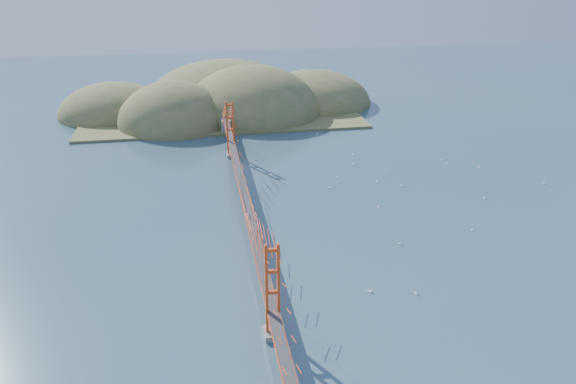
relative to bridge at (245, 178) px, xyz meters
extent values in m
plane|color=#325265|center=(0.00, -0.18, -7.01)|extent=(320.00, 320.00, 0.00)
cube|color=gray|center=(0.00, -30.18, -6.66)|extent=(2.00, 2.40, 0.70)
cube|color=gray|center=(0.00, 29.82, -6.66)|extent=(2.00, 2.40, 0.70)
cube|color=#B83914|center=(0.00, -0.18, -3.71)|extent=(1.40, 92.00, 0.16)
cube|color=#B83914|center=(0.00, -0.18, -3.91)|extent=(1.33, 92.00, 0.24)
cube|color=#38383A|center=(0.00, -0.18, -3.61)|extent=(1.19, 92.00, 0.03)
cube|color=gray|center=(0.00, 45.82, -5.36)|extent=(2.20, 2.60, 3.30)
cube|color=olive|center=(0.00, 63.82, -6.76)|extent=(70.00, 40.00, 0.60)
ellipsoid|color=olive|center=(-12.00, 55.82, -7.01)|extent=(28.00, 28.00, 21.00)
ellipsoid|color=olive|center=(8.00, 61.82, -7.01)|extent=(36.00, 36.00, 25.00)
ellipsoid|color=olive|center=(26.00, 69.82, -7.01)|extent=(32.00, 32.00, 18.00)
ellipsoid|color=olive|center=(-28.00, 67.82, -7.01)|extent=(28.00, 28.00, 16.00)
ellipsoid|color=olive|center=(2.00, 77.82, -7.01)|extent=(44.00, 44.00, 22.00)
cube|color=white|center=(13.37, -23.54, -6.94)|extent=(0.58, 0.57, 0.11)
cylinder|color=white|center=(13.37, -23.54, -6.61)|extent=(0.02, 0.02, 0.67)
cube|color=white|center=(55.75, 5.15, -6.94)|extent=(0.65, 0.46, 0.11)
cylinder|color=white|center=(55.75, 5.15, -6.60)|extent=(0.02, 0.02, 0.68)
cube|color=white|center=(23.90, 20.90, -6.94)|extent=(0.48, 0.60, 0.11)
cylinder|color=white|center=(23.90, 20.90, -6.62)|extent=(0.02, 0.02, 0.64)
cube|color=white|center=(42.64, 17.91, -6.95)|extent=(0.36, 0.57, 0.10)
cylinder|color=white|center=(42.64, 17.91, -6.66)|extent=(0.02, 0.02, 0.59)
cube|color=white|center=(6.62, 17.70, -6.95)|extent=(0.58, 0.34, 0.10)
cylinder|color=white|center=(6.62, 17.70, -6.65)|extent=(0.02, 0.02, 0.60)
cube|color=white|center=(22.36, 0.53, -6.96)|extent=(0.16, 0.47, 0.09)
cylinder|color=white|center=(22.36, 0.53, -6.70)|extent=(0.01, 0.01, 0.51)
cube|color=white|center=(18.96, -24.96, -6.95)|extent=(0.29, 0.58, 0.10)
cylinder|color=white|center=(18.96, -24.96, -6.65)|extent=(0.02, 0.02, 0.61)
cube|color=white|center=(33.99, -10.04, -6.96)|extent=(0.41, 0.48, 0.09)
cylinder|color=white|center=(33.99, -10.04, -6.69)|extent=(0.01, 0.01, 0.52)
cube|color=white|center=(25.33, 26.32, -6.94)|extent=(0.26, 0.60, 0.11)
cylinder|color=white|center=(25.33, 26.32, -6.63)|extent=(0.02, 0.02, 0.64)
cube|color=white|center=(47.86, 14.83, -6.94)|extent=(0.62, 0.31, 0.11)
cylinder|color=white|center=(47.86, 14.83, -6.62)|extent=(0.02, 0.02, 0.64)
cube|color=white|center=(18.75, 14.35, -6.95)|extent=(0.52, 0.23, 0.09)
cylinder|color=white|center=(18.75, 14.35, -6.68)|extent=(0.01, 0.01, 0.55)
cube|color=white|center=(25.71, 11.35, -6.96)|extent=(0.26, 0.49, 0.09)
cylinder|color=white|center=(25.71, 11.35, -6.70)|extent=(0.01, 0.01, 0.52)
cube|color=white|center=(41.69, 0.86, -6.95)|extent=(0.33, 0.59, 0.10)
cylinder|color=white|center=(41.69, 0.86, -6.64)|extent=(0.02, 0.02, 0.61)
cube|color=white|center=(20.90, 41.44, -6.95)|extent=(0.54, 0.33, 0.09)
cylinder|color=white|center=(20.90, 41.44, -6.67)|extent=(0.02, 0.02, 0.56)
cube|color=white|center=(29.57, 8.66, -6.95)|extent=(0.57, 0.47, 0.10)
cylinder|color=white|center=(29.57, 8.66, -6.64)|extent=(0.02, 0.02, 0.62)
cube|color=white|center=(29.41, 16.94, -6.95)|extent=(0.50, 0.42, 0.09)
cylinder|color=white|center=(29.41, 16.94, -6.68)|extent=(0.01, 0.01, 0.54)
cube|color=white|center=(21.47, -12.26, -6.95)|extent=(0.55, 0.42, 0.10)
cylinder|color=white|center=(21.47, -12.26, -6.66)|extent=(0.02, 0.02, 0.58)
cube|color=white|center=(42.30, 20.22, -6.96)|extent=(0.34, 0.50, 0.09)
cylinder|color=white|center=(42.30, 20.22, -6.69)|extent=(0.01, 0.01, 0.52)
cube|color=white|center=(16.22, 9.98, -6.95)|extent=(0.46, 0.53, 0.10)
cylinder|color=white|center=(16.22, 9.98, -6.66)|extent=(0.02, 0.02, 0.58)
camera|label=1|loc=(-7.01, -81.07, 33.05)|focal=35.00mm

